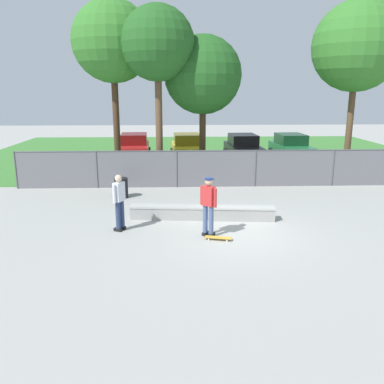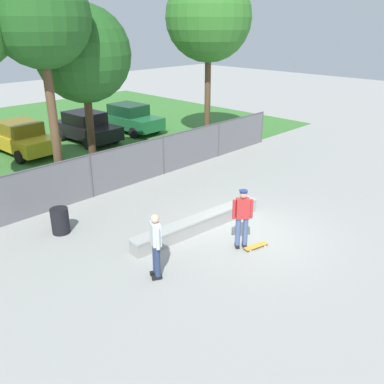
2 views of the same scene
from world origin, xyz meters
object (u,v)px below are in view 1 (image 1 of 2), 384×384
(skateboard, at_px, (218,238))
(tree_near_left, at_px, (113,42))
(skateboarder, at_px, (208,204))
(tree_near_right, at_px, (157,44))
(tree_far, at_px, (357,47))
(car_red, at_px, (134,147))
(trash_bin, at_px, (121,188))
(tree_mid, at_px, (203,75))
(concrete_ledge, at_px, (202,213))
(car_green, at_px, (291,147))
(car_yellow, at_px, (187,147))
(bystander, at_px, (119,200))
(car_black, at_px, (243,148))

(skateboard, relative_size, tree_near_left, 0.10)
(skateboarder, relative_size, skateboard, 2.23)
(skateboard, xyz_separation_m, tree_near_right, (-2.03, 7.62, 6.26))
(tree_near_right, bearing_deg, tree_far, 7.84)
(skateboard, height_order, tree_far, tree_far)
(car_red, distance_m, trash_bin, 9.37)
(tree_far, bearing_deg, tree_near_right, -172.16)
(car_red, relative_size, trash_bin, 5.14)
(skateboard, distance_m, car_red, 14.93)
(skateboarder, relative_size, tree_mid, 0.27)
(skateboarder, distance_m, trash_bin, 5.73)
(tree_near_left, xyz_separation_m, trash_bin, (0.63, -3.80, -6.13))
(concrete_ledge, xyz_separation_m, tree_mid, (0.43, 6.63, 4.81))
(tree_near_left, height_order, trash_bin, tree_near_left)
(tree_near_right, bearing_deg, trash_bin, -120.32)
(car_red, bearing_deg, car_green, -2.94)
(skateboard, bearing_deg, tree_mid, 89.52)
(concrete_ledge, relative_size, tree_far, 0.59)
(tree_near_right, distance_m, tree_far, 9.70)
(concrete_ledge, bearing_deg, car_green, 61.57)
(car_yellow, height_order, bystander, bystander)
(bystander, bearing_deg, car_black, 64.76)
(tree_mid, distance_m, trash_bin, 6.90)
(car_yellow, bearing_deg, tree_mid, -83.48)
(skateboarder, bearing_deg, tree_far, 47.54)
(tree_near_right, relative_size, trash_bin, 9.64)
(tree_far, bearing_deg, concrete_ledge, -138.84)
(car_red, xyz_separation_m, car_green, (10.00, -0.51, 0.00))
(trash_bin, bearing_deg, car_black, 53.22)
(tree_near_right, bearing_deg, tree_near_left, 150.77)
(car_black, bearing_deg, trash_bin, -126.78)
(skateboarder, height_order, car_green, skateboarder)
(car_red, xyz_separation_m, car_black, (6.92, -0.62, 0.00))
(car_red, distance_m, car_yellow, 3.39)
(tree_near_left, relative_size, tree_mid, 1.23)
(tree_far, distance_m, trash_bin, 13.23)
(car_black, bearing_deg, skateboarder, -103.68)
(tree_near_left, bearing_deg, car_red, 87.43)
(skateboard, xyz_separation_m, car_black, (2.99, 13.76, 0.77))
(concrete_ledge, bearing_deg, car_red, 106.11)
(skateboarder, relative_size, car_red, 0.43)
(tree_near_right, height_order, car_black, tree_near_right)
(tree_mid, bearing_deg, tree_near_left, 177.47)
(car_yellow, height_order, trash_bin, car_yellow)
(skateboard, xyz_separation_m, bystander, (-3.04, 0.97, 0.94))
(tree_mid, bearing_deg, trash_bin, -135.04)
(concrete_ledge, bearing_deg, car_black, 74.14)
(skateboarder, xyz_separation_m, trash_bin, (-3.27, 4.67, -0.61))
(car_yellow, xyz_separation_m, car_green, (6.62, -0.22, 0.00))
(car_red, bearing_deg, tree_near_left, -92.57)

